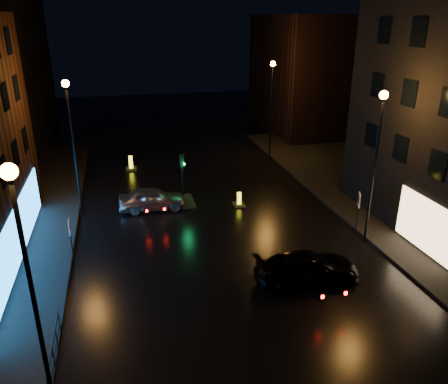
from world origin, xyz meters
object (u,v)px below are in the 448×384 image
Objects in this scene: dark_sedan at (307,268)px; bollard_near at (239,203)px; traffic_signal at (183,195)px; road_sign_right at (359,203)px; bollard_far at (131,166)px; road_sign_left at (70,231)px; silver_hatchback at (152,199)px.

dark_sedan is 9.53m from bollard_near.
road_sign_right is (9.10, -6.84, 1.34)m from traffic_signal.
traffic_signal is 8.52m from bollard_far.
road_sign_left is (-6.70, -6.25, 1.23)m from traffic_signal.
road_sign_right is at bearing -47.18° from bollard_far.
road_sign_left is at bearing -136.96° from traffic_signal.
bollard_near is at bearing -96.93° from silver_hatchback.
silver_hatchback is 5.76m from bollard_near.
dark_sedan is at bearing -85.16° from bollard_near.
bollard_far is 19.23m from road_sign_right.
bollard_far is 14.71m from road_sign_left.
traffic_signal is 2.54× the size of bollard_far.
bollard_far reaches higher than bollard_near.
traffic_signal is 0.80× the size of silver_hatchback.
dark_sedan is 3.70× the size of bollard_far.
bollard_near is 7.93m from road_sign_right.
traffic_signal is 9.24m from road_sign_left.
bollard_far is at bearing 111.38° from traffic_signal.
bollard_far is (-6.65, 9.35, 0.05)m from bollard_near.
silver_hatchback is at bearing 48.40° from road_sign_left.
road_sign_left is at bearing 141.80° from silver_hatchback.
road_sign_right is at bearing -4.64° from road_sign_left.
bollard_far is 0.59× the size of road_sign_left.
traffic_signal reaches higher than road_sign_right.
bollard_far is at bearing 126.33° from bollard_near.
bollard_far is at bearing 73.29° from road_sign_left.
silver_hatchback is at bearing 173.08° from bollard_near.
dark_sedan is 4.69× the size of bollard_near.
traffic_signal is at bearing 159.12° from bollard_near.
road_sign_right is (4.90, 4.07, 1.11)m from dark_sedan.
bollard_near is 0.79× the size of bollard_far.
dark_sedan is 2.17× the size of road_sign_left.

